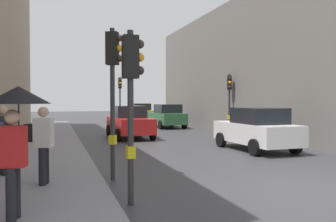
{
  "coord_description": "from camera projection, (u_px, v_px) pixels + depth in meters",
  "views": [
    {
      "loc": [
        -5.68,
        -7.02,
        2.08
      ],
      "look_at": [
        0.07,
        11.01,
        1.49
      ],
      "focal_mm": 37.83,
      "sensor_mm": 36.0,
      "label": 1
    }
  ],
  "objects": [
    {
      "name": "traffic_light_far_median",
      "position": [
        120.0,
        92.0,
        28.89
      ],
      "size": [
        0.25,
        0.43,
        3.97
      ],
      "color": "#2D2D2D",
      "rests_on": "ground"
    },
    {
      "name": "car_red_sedan",
      "position": [
        129.0,
        122.0,
        19.39
      ],
      "size": [
        2.13,
        4.26,
        1.76
      ],
      "color": "red",
      "rests_on": "ground"
    },
    {
      "name": "pedestrian_with_umbrella",
      "position": [
        17.0,
        115.0,
        5.62
      ],
      "size": [
        1.0,
        1.0,
        2.14
      ],
      "color": "black",
      "rests_on": "sidewalk_kerb"
    },
    {
      "name": "pedestrian_with_black_backpack",
      "position": [
        42.0,
        141.0,
        8.0
      ],
      "size": [
        0.66,
        0.45,
        1.77
      ],
      "color": "black",
      "rests_on": "sidewalk_kerb"
    },
    {
      "name": "ground_plane",
      "position": [
        305.0,
        187.0,
        8.48
      ],
      "size": [
        120.0,
        120.0,
        0.0
      ],
      "primitive_type": "plane",
      "color": "#38383A"
    },
    {
      "name": "building_facade_right",
      "position": [
        320.0,
        69.0,
        22.73
      ],
      "size": [
        12.0,
        28.18,
        8.19
      ],
      "primitive_type": "cube",
      "color": "slate",
      "rests_on": "ground"
    },
    {
      "name": "car_yellow_taxi",
      "position": [
        139.0,
        113.0,
        33.5
      ],
      "size": [
        2.23,
        4.31,
        1.76
      ],
      "color": "yellow",
      "rests_on": "ground"
    },
    {
      "name": "car_green_estate",
      "position": [
        167.0,
        116.0,
        26.6
      ],
      "size": [
        2.1,
        4.24,
        1.76
      ],
      "color": "#2D6038",
      "rests_on": "ground"
    },
    {
      "name": "traffic_light_near_left",
      "position": [
        132.0,
        85.0,
        6.94
      ],
      "size": [
        0.43,
        0.25,
        3.44
      ],
      "color": "#2D2D2D",
      "rests_on": "ground"
    },
    {
      "name": "pedestrian_in_dark_coat",
      "position": [
        3.0,
        137.0,
        9.04
      ],
      "size": [
        0.46,
        0.37,
        1.77
      ],
      "color": "black",
      "rests_on": "sidewalk_kerb"
    },
    {
      "name": "sidewalk_kerb",
      "position": [
        44.0,
        157.0,
        12.34
      ],
      "size": [
        3.01,
        40.0,
        0.16
      ],
      "primitive_type": "cube",
      "color": "gray",
      "rests_on": "ground"
    },
    {
      "name": "traffic_light_mid_street",
      "position": [
        229.0,
        93.0,
        21.17
      ],
      "size": [
        0.33,
        0.45,
        3.64
      ],
      "color": "#2D2D2D",
      "rests_on": "ground"
    },
    {
      "name": "traffic_light_near_right",
      "position": [
        113.0,
        76.0,
        9.1
      ],
      "size": [
        0.45,
        0.35,
        3.93
      ],
      "color": "#2D2D2D",
      "rests_on": "ground"
    },
    {
      "name": "car_white_compact",
      "position": [
        256.0,
        129.0,
        14.59
      ],
      "size": [
        2.08,
        4.23,
        1.76
      ],
      "color": "silver",
      "rests_on": "ground"
    }
  ]
}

